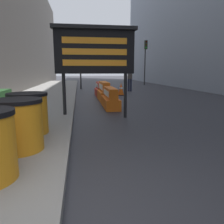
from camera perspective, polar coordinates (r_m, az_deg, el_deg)
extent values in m
cylinder|color=orange|center=(3.91, -23.34, -3.55)|extent=(0.79, 0.79, 0.79)
cylinder|color=black|center=(3.83, -23.81, 2.66)|extent=(0.82, 0.82, 0.06)
cylinder|color=orange|center=(4.88, -21.00, -0.66)|extent=(0.79, 0.79, 0.79)
cylinder|color=black|center=(4.82, -21.34, 4.32)|extent=(0.82, 0.82, 0.06)
cylinder|color=black|center=(6.67, -12.35, 3.88)|extent=(0.10, 0.10, 1.37)
cylinder|color=black|center=(6.81, 3.50, 4.24)|extent=(0.10, 0.10, 1.37)
cube|color=black|center=(6.65, -4.51, 15.33)|extent=(2.32, 0.24, 1.24)
cube|color=black|center=(6.67, -4.55, 21.14)|extent=(2.44, 0.34, 0.10)
cube|color=orange|center=(6.56, -4.47, 18.13)|extent=(1.86, 0.02, 0.17)
cube|color=orange|center=(6.52, -4.43, 15.42)|extent=(1.86, 0.02, 0.17)
cube|color=orange|center=(6.50, -4.39, 12.70)|extent=(1.86, 0.02, 0.17)
cube|color=orange|center=(8.67, -0.43, 2.44)|extent=(0.54, 1.84, 0.40)
cube|color=orange|center=(8.62, -0.43, 5.08)|extent=(0.33, 1.84, 0.40)
cube|color=white|center=(8.60, -1.58, 5.06)|extent=(0.02, 1.47, 0.20)
cube|color=orange|center=(10.77, -2.04, 4.22)|extent=(0.53, 2.00, 0.46)
cube|color=orange|center=(10.73, -2.06, 6.67)|extent=(0.32, 2.00, 0.46)
cube|color=white|center=(10.71, -2.96, 6.66)|extent=(0.02, 1.60, 0.23)
cube|color=red|center=(12.93, -3.15, 5.17)|extent=(0.52, 1.81, 0.40)
cube|color=red|center=(12.90, -3.17, 6.93)|extent=(0.31, 1.81, 0.40)
cube|color=white|center=(12.88, -3.92, 6.91)|extent=(0.02, 1.45, 0.20)
cube|color=black|center=(13.08, 2.35, 4.45)|extent=(0.43, 0.43, 0.04)
cone|color=#EA560F|center=(13.05, 2.37, 6.11)|extent=(0.34, 0.34, 0.72)
cylinder|color=white|center=(13.04, 2.37, 6.27)|extent=(0.20, 0.20, 0.10)
cylinder|color=#2D2D30|center=(17.91, -8.27, 12.83)|extent=(0.12, 0.12, 4.27)
cube|color=#23281E|center=(17.90, -8.43, 18.34)|extent=(0.28, 0.28, 0.84)
sphere|color=#360605|center=(17.79, -8.45, 19.30)|extent=(0.15, 0.15, 0.15)
sphere|color=#392C06|center=(17.75, -8.42, 18.41)|extent=(0.15, 0.15, 0.15)
sphere|color=green|center=(17.72, -8.40, 17.51)|extent=(0.15, 0.15, 0.15)
cylinder|color=#2D2D30|center=(22.90, 8.58, 12.49)|extent=(0.12, 0.12, 4.39)
cube|color=#23281E|center=(22.88, 8.83, 16.95)|extent=(0.28, 0.28, 0.84)
sphere|color=#360605|center=(22.77, 8.97, 17.69)|extent=(0.15, 0.15, 0.15)
sphere|color=#392C06|center=(22.73, 8.95, 16.99)|extent=(0.15, 0.15, 0.15)
sphere|color=green|center=(22.70, 8.93, 16.29)|extent=(0.15, 0.15, 0.15)
cylinder|color=#23283D|center=(15.69, 4.36, 7.01)|extent=(0.15, 0.15, 0.88)
cylinder|color=#23283D|center=(15.73, 4.95, 7.01)|extent=(0.15, 0.15, 0.88)
cube|color=#47423D|center=(15.68, 4.70, 9.89)|extent=(0.34, 0.51, 0.70)
sphere|color=olive|center=(15.68, 4.73, 11.60)|extent=(0.24, 0.24, 0.24)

